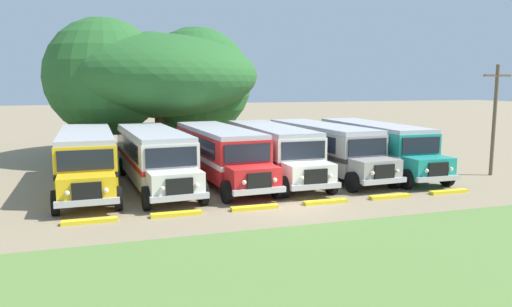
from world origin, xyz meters
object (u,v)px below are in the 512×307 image
object	(u,v)px
parked_bus_slot_0	(87,157)
parked_bus_slot_5	(375,145)
parked_bus_slot_3	(272,149)
utility_pole	(495,116)
broad_shade_tree	(157,77)
parked_bus_slot_1	(154,154)
parked_bus_slot_2	(220,151)
parked_bus_slot_4	(323,146)

from	to	relation	value
parked_bus_slot_0	parked_bus_slot_5	xyz separation A→B (m)	(16.13, -0.18, 0.00)
parked_bus_slot_3	utility_pole	xyz separation A→B (m)	(12.01, -3.35, 1.75)
broad_shade_tree	utility_pole	xyz separation A→B (m)	(16.96, -14.18, -2.26)
parked_bus_slot_0	parked_bus_slot_1	bearing A→B (deg)	83.97
parked_bus_slot_0	parked_bus_slot_1	xyz separation A→B (m)	(3.24, -0.27, 0.00)
parked_bus_slot_2	parked_bus_slot_4	bearing A→B (deg)	88.48
parked_bus_slot_4	broad_shade_tree	distance (m)	14.06
parked_bus_slot_2	parked_bus_slot_4	xyz separation A→B (m)	(6.20, 0.21, 0.00)
parked_bus_slot_3	parked_bus_slot_1	bearing A→B (deg)	-88.03
parked_bus_slot_2	parked_bus_slot_3	xyz separation A→B (m)	(3.00, 0.10, 0.00)
utility_pole	broad_shade_tree	bearing A→B (deg)	140.10
parked_bus_slot_1	parked_bus_slot_2	xyz separation A→B (m)	(3.46, 0.14, 0.00)
parked_bus_slot_4	parked_bus_slot_5	world-z (taller)	same
parked_bus_slot_1	parked_bus_slot_5	distance (m)	12.89
parked_bus_slot_0	broad_shade_tree	world-z (taller)	broad_shade_tree
parked_bus_slot_0	parked_bus_slot_1	world-z (taller)	same
parked_bus_slot_5	parked_bus_slot_0	bearing A→B (deg)	-90.20
parked_bus_slot_5	parked_bus_slot_3	bearing A→B (deg)	-90.95
parked_bus_slot_3	parked_bus_slot_4	distance (m)	3.20
parked_bus_slot_1	utility_pole	distance (m)	18.81
broad_shade_tree	utility_pole	distance (m)	22.22
parked_bus_slot_1	broad_shade_tree	distance (m)	11.88
utility_pole	parked_bus_slot_0	bearing A→B (deg)	171.16
parked_bus_slot_4	broad_shade_tree	bearing A→B (deg)	-146.65
parked_bus_slot_3	parked_bus_slot_0	bearing A→B (deg)	-90.35
utility_pole	parked_bus_slot_2	bearing A→B (deg)	167.79
parked_bus_slot_3	parked_bus_slot_5	size ratio (longest dim) A/B	1.00
parked_bus_slot_4	utility_pole	distance (m)	9.62
parked_bus_slot_4	utility_pole	bearing A→B (deg)	64.71
parked_bus_slot_4	parked_bus_slot_5	xyz separation A→B (m)	(3.23, -0.26, 0.00)
parked_bus_slot_4	parked_bus_slot_0	bearing A→B (deg)	-93.53
parked_bus_slot_4	parked_bus_slot_5	distance (m)	3.24
parked_bus_slot_2	parked_bus_slot_3	size ratio (longest dim) A/B	1.01
parked_bus_slot_1	broad_shade_tree	xyz separation A→B (m)	(1.51, 11.07, 4.02)
parked_bus_slot_1	parked_bus_slot_5	bearing A→B (deg)	86.35
parked_bus_slot_1	parked_bus_slot_3	size ratio (longest dim) A/B	1.01
parked_bus_slot_5	parked_bus_slot_2	bearing A→B (deg)	-89.87
parked_bus_slot_0	parked_bus_slot_4	world-z (taller)	same
parked_bus_slot_5	utility_pole	size ratio (longest dim) A/B	1.75
parked_bus_slot_2	parked_bus_slot_4	distance (m)	6.20
parked_bus_slot_5	broad_shade_tree	world-z (taller)	broad_shade_tree
parked_bus_slot_5	broad_shade_tree	size ratio (longest dim) A/B	0.74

